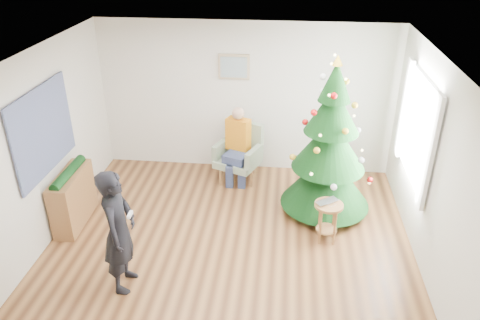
# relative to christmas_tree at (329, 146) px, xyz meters

# --- Properties ---
(floor) EXTENTS (5.00, 5.00, 0.00)m
(floor) POSITION_rel_christmas_tree_xyz_m (-1.34, -1.19, -1.09)
(floor) COLOR brown
(floor) RESTS_ON ground
(ceiling) EXTENTS (5.00, 5.00, 0.00)m
(ceiling) POSITION_rel_christmas_tree_xyz_m (-1.34, -1.19, 1.51)
(ceiling) COLOR white
(ceiling) RESTS_ON wall_back
(wall_back) EXTENTS (5.00, 0.00, 5.00)m
(wall_back) POSITION_rel_christmas_tree_xyz_m (-1.34, 1.31, 0.21)
(wall_back) COLOR silver
(wall_back) RESTS_ON floor
(wall_left) EXTENTS (0.00, 5.00, 5.00)m
(wall_left) POSITION_rel_christmas_tree_xyz_m (-3.84, -1.19, 0.21)
(wall_left) COLOR silver
(wall_left) RESTS_ON floor
(wall_right) EXTENTS (0.00, 5.00, 5.00)m
(wall_right) POSITION_rel_christmas_tree_xyz_m (1.16, -1.19, 0.21)
(wall_right) COLOR silver
(wall_right) RESTS_ON floor
(window_panel) EXTENTS (0.04, 1.30, 1.40)m
(window_panel) POSITION_rel_christmas_tree_xyz_m (1.13, -0.19, 0.41)
(window_panel) COLOR white
(window_panel) RESTS_ON wall_right
(curtains) EXTENTS (0.05, 1.75, 1.50)m
(curtains) POSITION_rel_christmas_tree_xyz_m (1.10, -0.19, 0.41)
(curtains) COLOR white
(curtains) RESTS_ON wall_right
(christmas_tree) EXTENTS (1.34, 1.34, 2.43)m
(christmas_tree) POSITION_rel_christmas_tree_xyz_m (0.00, 0.00, 0.00)
(christmas_tree) COLOR #3F2816
(christmas_tree) RESTS_ON floor
(stool) EXTENTS (0.39, 0.39, 0.59)m
(stool) POSITION_rel_christmas_tree_xyz_m (-0.01, -0.77, -0.79)
(stool) COLOR brown
(stool) RESTS_ON floor
(laptop) EXTENTS (0.38, 0.36, 0.03)m
(laptop) POSITION_rel_christmas_tree_xyz_m (-0.01, -0.77, -0.49)
(laptop) COLOR silver
(laptop) RESTS_ON stool
(armchair) EXTENTS (0.85, 0.84, 0.97)m
(armchair) POSITION_rel_christmas_tree_xyz_m (-1.41, 0.87, -0.74)
(armchair) COLOR gray
(armchair) RESTS_ON floor
(seated_person) EXTENTS (0.49, 0.63, 1.28)m
(seated_person) POSITION_rel_christmas_tree_xyz_m (-1.43, 0.82, -0.44)
(seated_person) COLOR navy
(seated_person) RESTS_ON armchair
(standing_man) EXTENTS (0.39, 0.59, 1.58)m
(standing_man) POSITION_rel_christmas_tree_xyz_m (-2.51, -1.93, -0.30)
(standing_man) COLOR black
(standing_man) RESTS_ON floor
(game_controller) EXTENTS (0.04, 0.13, 0.04)m
(game_controller) POSITION_rel_christmas_tree_xyz_m (-2.34, -1.96, -0.04)
(game_controller) COLOR white
(game_controller) RESTS_ON standing_man
(console) EXTENTS (0.34, 1.01, 0.80)m
(console) POSITION_rel_christmas_tree_xyz_m (-3.67, -0.71, -0.69)
(console) COLOR brown
(console) RESTS_ON floor
(garland) EXTENTS (0.14, 0.90, 0.14)m
(garland) POSITION_rel_christmas_tree_xyz_m (-3.67, -0.71, -0.27)
(garland) COLOR black
(garland) RESTS_ON console
(tapestry) EXTENTS (0.03, 1.50, 1.15)m
(tapestry) POSITION_rel_christmas_tree_xyz_m (-3.80, -0.89, 0.46)
(tapestry) COLOR black
(tapestry) RESTS_ON wall_left
(framed_picture) EXTENTS (0.52, 0.05, 0.42)m
(framed_picture) POSITION_rel_christmas_tree_xyz_m (-1.54, 1.27, 0.76)
(framed_picture) COLOR tan
(framed_picture) RESTS_ON wall_back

